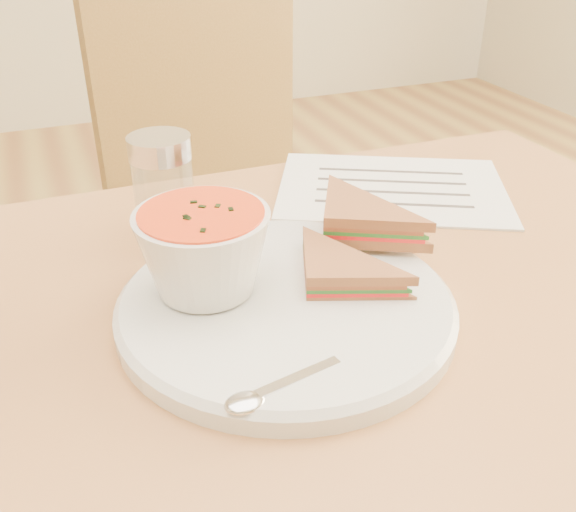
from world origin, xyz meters
name	(u,v)px	position (x,y,z in m)	size (l,w,h in m)	color
chair_far	(254,237)	(0.14, 0.61, 0.49)	(0.44, 0.44, 0.98)	brown
plate	(286,307)	(-0.03, 0.00, 0.76)	(0.31, 0.31, 0.02)	silver
soup_bowl	(204,256)	(-0.09, 0.04, 0.81)	(0.12, 0.12, 0.08)	silver
sandwich_half_a	(307,293)	(-0.01, -0.02, 0.78)	(0.10, 0.10, 0.03)	#9D5F37
sandwich_half_b	(323,233)	(0.04, 0.06, 0.80)	(0.11, 0.11, 0.03)	#9D5F37
spoon	(297,379)	(-0.06, -0.11, 0.77)	(0.16, 0.03, 0.01)	silver
paper_menu	(392,188)	(0.21, 0.21, 0.75)	(0.29, 0.22, 0.00)	white
condiment_shaker	(164,190)	(-0.10, 0.19, 0.81)	(0.07, 0.07, 0.12)	silver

